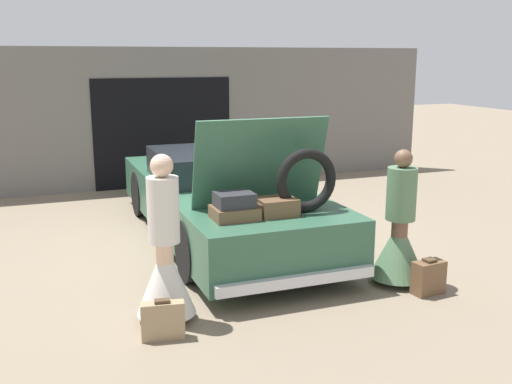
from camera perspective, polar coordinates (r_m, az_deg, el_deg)
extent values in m
plane|color=#7F705B|center=(8.92, -3.35, -4.25)|extent=(40.00, 40.00, 0.00)
cube|color=slate|center=(12.35, -8.90, 6.99)|extent=(12.00, 0.12, 2.80)
cube|color=black|center=(12.31, -8.78, 5.57)|extent=(2.80, 0.02, 2.20)
cube|color=#336047|center=(8.79, -3.39, -1.08)|extent=(1.93, 5.32, 0.66)
cube|color=#1E2328|center=(8.98, -4.05, 2.69)|extent=(1.70, 1.70, 0.41)
cylinder|color=black|center=(10.18, -10.99, -0.17)|extent=(0.18, 0.74, 0.74)
cylinder|color=black|center=(10.62, -1.45, 0.60)|extent=(0.18, 0.74, 0.74)
cylinder|color=black|center=(7.12, -6.39, -5.64)|extent=(0.18, 0.74, 0.74)
cylinder|color=black|center=(7.73, 6.58, -4.15)|extent=(0.18, 0.74, 0.74)
cube|color=silver|center=(6.45, 3.95, -8.43)|extent=(1.83, 0.10, 0.12)
cube|color=#336047|center=(7.12, 0.42, 2.80)|extent=(1.64, 0.32, 1.08)
cube|color=brown|center=(6.67, -2.06, -1.99)|extent=(0.49, 0.41, 0.14)
cube|color=brown|center=(6.84, 1.95, -1.39)|extent=(0.44, 0.37, 0.20)
cube|color=#2D2D33|center=(6.64, -2.07, -0.73)|extent=(0.42, 0.34, 0.16)
cube|color=#473323|center=(6.83, 1.71, -1.54)|extent=(0.55, 0.30, 0.17)
torus|color=black|center=(6.93, 4.83, 1.10)|extent=(0.75, 0.12, 0.75)
cylinder|color=beige|center=(6.11, -8.59, -8.44)|extent=(0.17, 0.17, 0.83)
cone|color=silver|center=(6.09, -8.61, -8.08)|extent=(0.59, 0.59, 0.74)
cylinder|color=silver|center=(5.88, -8.83, -1.70)|extent=(0.31, 0.31, 0.65)
sphere|color=beige|center=(5.79, -8.98, 2.51)|extent=(0.22, 0.22, 0.22)
cylinder|color=brown|center=(7.22, 13.40, -5.52)|extent=(0.19, 0.19, 0.77)
cone|color=#567A56|center=(7.21, 13.42, -5.23)|extent=(0.65, 0.65, 0.69)
cylinder|color=#567A56|center=(7.04, 13.69, -0.17)|extent=(0.34, 0.34, 0.61)
sphere|color=brown|center=(6.96, 13.87, 3.12)|extent=(0.21, 0.21, 0.21)
cube|color=#9E8460|center=(5.82, -8.87, -12.03)|extent=(0.42, 0.19, 0.36)
cube|color=#4C3823|center=(5.74, -8.94, -10.20)|extent=(0.15, 0.10, 0.02)
cube|color=brown|center=(7.04, 16.10, -7.84)|extent=(0.38, 0.23, 0.38)
cube|color=#4C3823|center=(6.98, 16.21, -6.23)|extent=(0.14, 0.13, 0.02)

